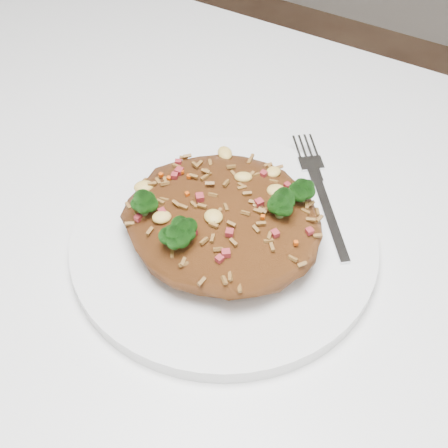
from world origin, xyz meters
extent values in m
cube|color=white|center=(0.00, 0.00, 0.73)|extent=(1.20, 0.80, 0.04)
cylinder|color=#8F6342|center=(-0.54, 0.34, 0.35)|extent=(0.06, 0.06, 0.71)
cylinder|color=white|center=(-0.05, 0.05, 0.76)|extent=(0.26, 0.26, 0.01)
ellipsoid|color=brown|center=(-0.05, 0.05, 0.78)|extent=(0.17, 0.15, 0.04)
ellipsoid|color=#0D3D08|center=(-0.06, 0.01, 0.81)|extent=(0.02, 0.02, 0.02)
ellipsoid|color=#0D3D08|center=(0.00, 0.09, 0.81)|extent=(0.02, 0.02, 0.02)
ellipsoid|color=#0D3D08|center=(-0.10, 0.02, 0.81)|extent=(0.02, 0.02, 0.02)
ellipsoid|color=#0D3D08|center=(0.00, 0.07, 0.81)|extent=(0.02, 0.02, 0.02)
ellipsoid|color=#0D3D08|center=(0.00, 0.06, 0.81)|extent=(0.02, 0.02, 0.02)
ellipsoid|color=#0D3D08|center=(-0.06, 0.00, 0.81)|extent=(0.02, 0.02, 0.02)
cube|color=silver|center=(0.03, 0.10, 0.77)|extent=(0.07, 0.08, 0.00)
cube|color=silver|center=(-0.03, 0.18, 0.77)|extent=(0.04, 0.04, 0.00)
camera|label=1|loc=(0.13, -0.25, 1.16)|focal=50.00mm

